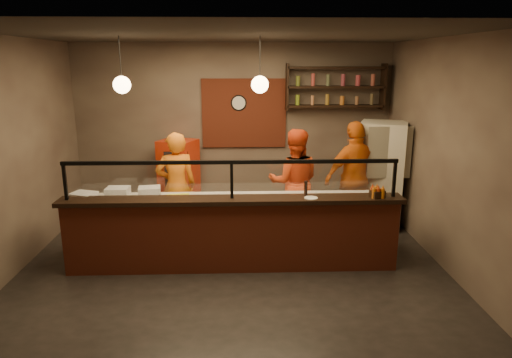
{
  "coord_description": "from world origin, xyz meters",
  "views": [
    {
      "loc": [
        0.11,
        -6.25,
        2.87
      ],
      "look_at": [
        0.35,
        0.3,
        1.17
      ],
      "focal_mm": 32.0,
      "sensor_mm": 36.0,
      "label": 1
    }
  ],
  "objects_px": {
    "fridge": "(381,174)",
    "pizza_dough": "(259,197)",
    "cook_mid": "(294,182)",
    "wall_clock": "(239,103)",
    "condiment_caddy": "(377,194)",
    "cook_right": "(355,178)",
    "pepper_mill": "(306,189)",
    "red_cooler": "(179,178)",
    "cook_left": "(176,186)"
  },
  "relations": [
    {
      "from": "cook_mid",
      "to": "pizza_dough",
      "type": "height_order",
      "value": "cook_mid"
    },
    {
      "from": "wall_clock",
      "to": "cook_left",
      "type": "height_order",
      "value": "wall_clock"
    },
    {
      "from": "red_cooler",
      "to": "condiment_caddy",
      "type": "xyz_separation_m",
      "value": [
        3.03,
        -2.5,
        0.39
      ]
    },
    {
      "from": "cook_right",
      "to": "pizza_dough",
      "type": "distance_m",
      "value": 1.88
    },
    {
      "from": "cook_left",
      "to": "red_cooler",
      "type": "bearing_deg",
      "value": -99.05
    },
    {
      "from": "cook_left",
      "to": "pepper_mill",
      "type": "distance_m",
      "value": 2.3
    },
    {
      "from": "pizza_dough",
      "to": "pepper_mill",
      "type": "distance_m",
      "value": 0.85
    },
    {
      "from": "wall_clock",
      "to": "pizza_dough",
      "type": "distance_m",
      "value": 2.52
    },
    {
      "from": "cook_left",
      "to": "condiment_caddy",
      "type": "height_order",
      "value": "cook_left"
    },
    {
      "from": "wall_clock",
      "to": "cook_left",
      "type": "xyz_separation_m",
      "value": [
        -1.02,
        -1.51,
        -1.21
      ]
    },
    {
      "from": "wall_clock",
      "to": "fridge",
      "type": "distance_m",
      "value": 2.93
    },
    {
      "from": "cook_left",
      "to": "cook_right",
      "type": "height_order",
      "value": "cook_right"
    },
    {
      "from": "wall_clock",
      "to": "red_cooler",
      "type": "distance_m",
      "value": 1.82
    },
    {
      "from": "cook_mid",
      "to": "cook_right",
      "type": "xyz_separation_m",
      "value": [
        1.03,
        0.03,
        0.06
      ]
    },
    {
      "from": "wall_clock",
      "to": "pepper_mill",
      "type": "distance_m",
      "value": 3.01
    },
    {
      "from": "pizza_dough",
      "to": "cook_mid",
      "type": "bearing_deg",
      "value": 53.44
    },
    {
      "from": "fridge",
      "to": "pizza_dough",
      "type": "distance_m",
      "value": 2.52
    },
    {
      "from": "condiment_caddy",
      "to": "pepper_mill",
      "type": "distance_m",
      "value": 0.98
    },
    {
      "from": "cook_right",
      "to": "pizza_dough",
      "type": "height_order",
      "value": "cook_right"
    },
    {
      "from": "cook_left",
      "to": "fridge",
      "type": "distance_m",
      "value": 3.56
    },
    {
      "from": "condiment_caddy",
      "to": "pepper_mill",
      "type": "relative_size",
      "value": 0.82
    },
    {
      "from": "red_cooler",
      "to": "cook_left",
      "type": "bearing_deg",
      "value": -61.76
    },
    {
      "from": "fridge",
      "to": "pizza_dough",
      "type": "xyz_separation_m",
      "value": [
        -2.21,
        -1.2,
        -0.02
      ]
    },
    {
      "from": "red_cooler",
      "to": "condiment_caddy",
      "type": "height_order",
      "value": "red_cooler"
    },
    {
      "from": "pepper_mill",
      "to": "pizza_dough",
      "type": "bearing_deg",
      "value": 140.8
    },
    {
      "from": "pizza_dough",
      "to": "pepper_mill",
      "type": "xyz_separation_m",
      "value": [
        0.62,
        -0.51,
        0.26
      ]
    },
    {
      "from": "cook_mid",
      "to": "fridge",
      "type": "relative_size",
      "value": 0.97
    },
    {
      "from": "fridge",
      "to": "condiment_caddy",
      "type": "bearing_deg",
      "value": -88.03
    },
    {
      "from": "pizza_dough",
      "to": "condiment_caddy",
      "type": "bearing_deg",
      "value": -20.94
    },
    {
      "from": "red_cooler",
      "to": "pizza_dough",
      "type": "height_order",
      "value": "red_cooler"
    },
    {
      "from": "red_cooler",
      "to": "pizza_dough",
      "type": "distance_m",
      "value": 2.38
    },
    {
      "from": "wall_clock",
      "to": "red_cooler",
      "type": "bearing_deg",
      "value": -164.82
    },
    {
      "from": "red_cooler",
      "to": "pepper_mill",
      "type": "xyz_separation_m",
      "value": [
        2.06,
        -2.4,
        0.44
      ]
    },
    {
      "from": "fridge",
      "to": "pepper_mill",
      "type": "bearing_deg",
      "value": -112.02
    },
    {
      "from": "red_cooler",
      "to": "cook_mid",
      "type": "bearing_deg",
      "value": -4.05
    },
    {
      "from": "cook_mid",
      "to": "red_cooler",
      "type": "xyz_separation_m",
      "value": [
        -2.06,
        1.04,
        -0.17
      ]
    },
    {
      "from": "cook_right",
      "to": "fridge",
      "type": "bearing_deg",
      "value": -168.24
    },
    {
      "from": "cook_mid",
      "to": "cook_right",
      "type": "relative_size",
      "value": 0.94
    },
    {
      "from": "cook_left",
      "to": "red_cooler",
      "type": "height_order",
      "value": "cook_left"
    },
    {
      "from": "cook_mid",
      "to": "condiment_caddy",
      "type": "bearing_deg",
      "value": 126.73
    },
    {
      "from": "fridge",
      "to": "condiment_caddy",
      "type": "distance_m",
      "value": 1.92
    },
    {
      "from": "cook_right",
      "to": "fridge",
      "type": "distance_m",
      "value": 0.64
    },
    {
      "from": "cook_left",
      "to": "cook_right",
      "type": "distance_m",
      "value": 2.98
    },
    {
      "from": "wall_clock",
      "to": "red_cooler",
      "type": "height_order",
      "value": "wall_clock"
    },
    {
      "from": "cook_left",
      "to": "condiment_caddy",
      "type": "relative_size",
      "value": 10.03
    },
    {
      "from": "cook_right",
      "to": "pizza_dough",
      "type": "relative_size",
      "value": 4.24
    },
    {
      "from": "cook_left",
      "to": "condiment_caddy",
      "type": "bearing_deg",
      "value": 141.38
    },
    {
      "from": "cook_mid",
      "to": "pizza_dough",
      "type": "relative_size",
      "value": 3.97
    },
    {
      "from": "cook_right",
      "to": "condiment_caddy",
      "type": "xyz_separation_m",
      "value": [
        -0.07,
        -1.48,
        0.15
      ]
    },
    {
      "from": "wall_clock",
      "to": "condiment_caddy",
      "type": "bearing_deg",
      "value": -56.14
    }
  ]
}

